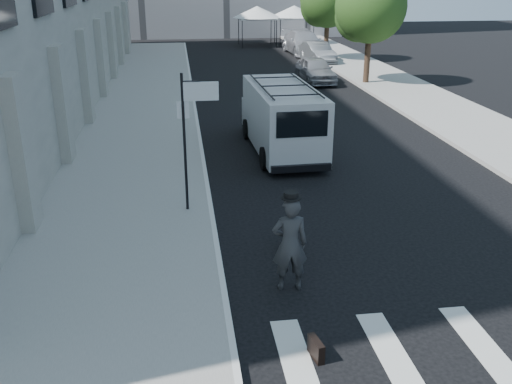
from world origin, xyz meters
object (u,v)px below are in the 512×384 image
object	(u,v)px
briefcase	(316,349)
suitcase	(291,238)
cargo_van	(282,118)
parked_car_b	(317,53)
parked_car_c	(304,43)
businessman	(290,244)
parked_car_a	(316,70)

from	to	relation	value
briefcase	suitcase	world-z (taller)	suitcase
briefcase	cargo_van	xyz separation A→B (m)	(1.46, 11.45, 1.00)
parked_car_b	parked_car_c	distance (m)	4.48
briefcase	parked_car_b	xyz separation A→B (m)	(7.47, 31.15, 0.52)
businessman	parked_car_b	distance (m)	29.89
businessman	cargo_van	xyz separation A→B (m)	(1.48, 9.23, 0.20)
businessman	parked_car_a	bearing A→B (deg)	-102.88
suitcase	parked_car_a	xyz separation A→B (m)	(5.33, 20.17, 0.43)
parked_car_a	parked_car_b	size ratio (longest dim) A/B	0.98
suitcase	cargo_van	xyz separation A→B (m)	(1.13, 7.56, 0.89)
cargo_van	parked_car_c	bearing A→B (deg)	74.06
briefcase	suitcase	distance (m)	3.91
businessman	cargo_van	bearing A→B (deg)	-97.41
businessman	parked_car_c	distance (m)	34.24
suitcase	parked_car_c	bearing A→B (deg)	91.68
briefcase	suitcase	xyz separation A→B (m)	(0.33, 3.89, 0.11)
businessman	suitcase	distance (m)	1.84
briefcase	parked_car_b	size ratio (longest dim) A/B	0.10
suitcase	parked_car_a	size ratio (longest dim) A/B	0.25
parked_car_c	suitcase	bearing A→B (deg)	-105.64
briefcase	parked_car_b	bearing A→B (deg)	65.09
cargo_van	parked_car_c	distance (m)	24.92
businessman	parked_car_a	world-z (taller)	businessman
briefcase	cargo_van	distance (m)	11.58
businessman	parked_car_a	distance (m)	22.57
parked_car_b	briefcase	bearing A→B (deg)	-108.71
briefcase	parked_car_c	bearing A→B (deg)	66.74
parked_car_c	businessman	bearing A→B (deg)	-105.61
parked_car_c	briefcase	bearing A→B (deg)	-104.81
suitcase	parked_car_a	bearing A→B (deg)	89.54
suitcase	parked_car_b	distance (m)	28.18
briefcase	parked_car_b	world-z (taller)	parked_car_b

